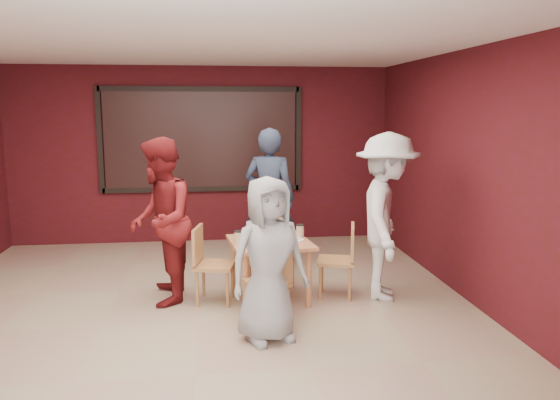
{
  "coord_description": "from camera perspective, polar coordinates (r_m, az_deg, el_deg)",
  "views": [
    {
      "loc": [
        0.17,
        -5.31,
        2.15
      ],
      "look_at": [
        0.9,
        0.58,
        1.14
      ],
      "focal_mm": 35.0,
      "sensor_mm": 36.0,
      "label": 1
    }
  ],
  "objects": [
    {
      "name": "floor",
      "position": [
        5.73,
        -8.47,
        -12.51
      ],
      "size": [
        7.0,
        7.0,
        0.0
      ],
      "primitive_type": "plane",
      "color": "tan",
      "rests_on": "ground"
    },
    {
      "name": "window_blinds",
      "position": [
        8.78,
        -8.22,
        6.26
      ],
      "size": [
        3.0,
        0.02,
        1.5
      ],
      "primitive_type": "cube",
      "color": "black"
    },
    {
      "name": "dining_table",
      "position": [
        6.12,
        -1.04,
        -4.98
      ],
      "size": [
        0.97,
        0.97,
        0.84
      ],
      "color": "#BA734C",
      "rests_on": "floor"
    },
    {
      "name": "chair_front",
      "position": [
        5.52,
        -1.04,
        -8.28
      ],
      "size": [
        0.5,
        0.5,
        0.8
      ],
      "color": "#A97F41",
      "rests_on": "floor"
    },
    {
      "name": "chair_back",
      "position": [
        6.9,
        -1.47,
        -4.55
      ],
      "size": [
        0.49,
        0.49,
        0.82
      ],
      "color": "#A97F41",
      "rests_on": "floor"
    },
    {
      "name": "chair_left",
      "position": [
        6.13,
        -7.51,
        -6.22
      ],
      "size": [
        0.49,
        0.49,
        0.86
      ],
      "color": "#A97F41",
      "rests_on": "floor"
    },
    {
      "name": "chair_right",
      "position": [
        6.3,
        6.51,
        -5.84
      ],
      "size": [
        0.5,
        0.5,
        0.84
      ],
      "color": "#A97F41",
      "rests_on": "floor"
    },
    {
      "name": "diner_front",
      "position": [
        5.04,
        -1.22,
        -6.26
      ],
      "size": [
        0.88,
        0.72,
        1.54
      ],
      "primitive_type": "imported",
      "rotation": [
        0.0,
        0.0,
        0.34
      ],
      "color": "#969696",
      "rests_on": "floor"
    },
    {
      "name": "diner_back",
      "position": [
        7.33,
        -1.09,
        0.17
      ],
      "size": [
        0.81,
        0.68,
        1.89
      ],
      "primitive_type": "imported",
      "rotation": [
        0.0,
        0.0,
        2.76
      ],
      "color": "#2A344B",
      "rests_on": "floor"
    },
    {
      "name": "diner_left",
      "position": [
        6.13,
        -12.39,
        -2.18
      ],
      "size": [
        0.73,
        0.92,
        1.84
      ],
      "primitive_type": "imported",
      "rotation": [
        0.0,
        0.0,
        -1.53
      ],
      "color": "maroon",
      "rests_on": "floor"
    },
    {
      "name": "diner_right",
      "position": [
        6.23,
        11.07,
        -1.72
      ],
      "size": [
        1.04,
        1.37,
        1.89
      ],
      "primitive_type": "imported",
      "rotation": [
        0.0,
        0.0,
        1.26
      ],
      "color": "silver",
      "rests_on": "floor"
    }
  ]
}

